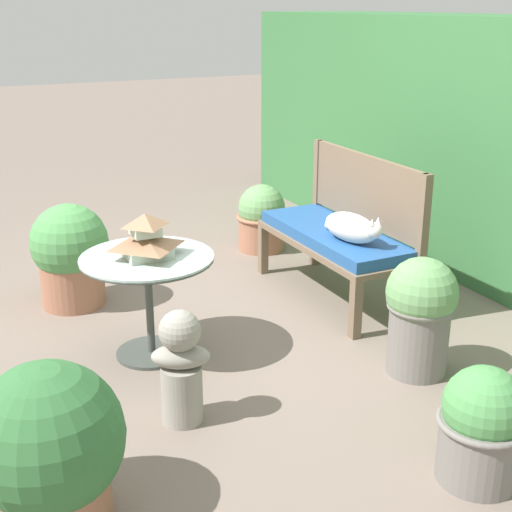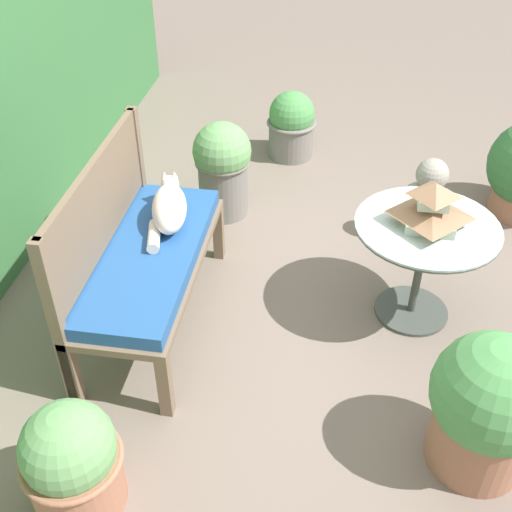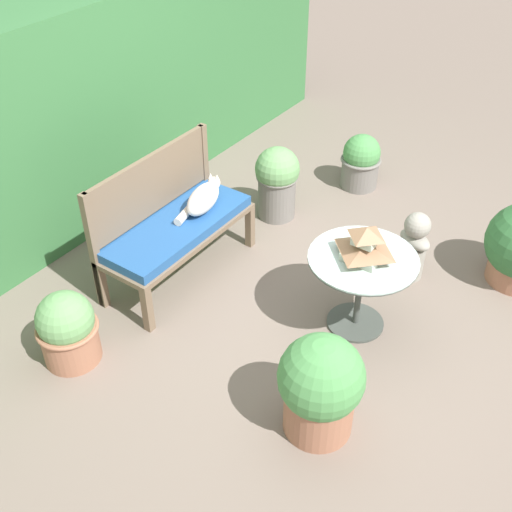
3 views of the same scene
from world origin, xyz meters
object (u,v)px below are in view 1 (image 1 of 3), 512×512
Objects in this scene: garden_bench at (334,240)px; patio_table at (148,278)px; potted_plant_bench_right at (49,448)px; potted_plant_hedge_corner at (262,218)px; pagoda_birdhouse at (146,238)px; potted_plant_path_edge at (70,254)px; potted_plant_bench_left at (420,312)px; garden_bust at (181,366)px; cat at (352,228)px; potted_plant_patio_mid at (482,426)px.

patio_table reaches higher than garden_bench.
potted_plant_bench_right reaches higher than potted_plant_hedge_corner.
garden_bench is 1.47m from pagoda_birdhouse.
garden_bench is 1.77m from potted_plant_path_edge.
potted_plant_bench_left is (1.12, -0.16, -0.05)m from garden_bench.
potted_plant_hedge_corner is at bearing 179.32° from garden_bench.
garden_bust is at bearing -35.17° from potted_plant_hedge_corner.
potted_plant_path_edge is at bearing -140.12° from potted_plant_bench_left.
garden_bust is (0.75, -1.45, -0.28)m from cat.
potted_plant_hedge_corner reaches higher than potted_plant_patio_mid.
potted_plant_bench_right is at bearing -34.02° from pagoda_birdhouse.
potted_plant_hedge_corner is at bearing 170.28° from potted_plant_patio_mid.
potted_plant_bench_right is (0.43, -0.70, 0.02)m from garden_bust.
potted_plant_bench_left is at bearing 56.00° from patio_table.
potted_plant_bench_left is at bearing -4.33° from potted_plant_hedge_corner.
pagoda_birdhouse is at bearing 107.85° from garden_bust.
potted_plant_bench_left reaches higher than garden_bust.
potted_plant_path_edge is 1.33× the size of potted_plant_patio_mid.
pagoda_birdhouse is at bearing 14.22° from potted_plant_path_edge.
patio_table is 1.38× the size of potted_plant_hedge_corner.
garden_bench is 1.13m from potted_plant_hedge_corner.
garden_bust is (1.01, -1.49, -0.11)m from garden_bench.
cat is 1.42m from potted_plant_hedge_corner.
patio_table is 1.13× the size of potted_plant_bench_left.
cat is 1.04× the size of potted_plant_patio_mid.
potted_plant_bench_right is (1.18, -2.16, -0.26)m from cat.
patio_table is at bearing -124.00° from potted_plant_bench_left.
garden_bust reaches higher than potted_plant_patio_mid.
garden_bust is at bearing -94.67° from potted_plant_bench_left.
potted_plant_path_edge reaches higher than garden_bench.
potted_plant_bench_right is 2.18m from potted_plant_path_edge.
potted_plant_patio_mid is at bearing -14.61° from garden_bench.
garden_bust is at bearing -6.61° from pagoda_birdhouse.
potted_plant_hedge_corner is (-1.40, 1.42, -0.45)m from pagoda_birdhouse.
garden_bench is 1.86× the size of potted_plant_path_edge.
pagoda_birdhouse reaches higher than patio_table.
garden_bench is 1.73× the size of patio_table.
potted_plant_bench_left is (-0.32, 2.04, 0.04)m from potted_plant_bench_right.
pagoda_birdhouse is 0.85m from garden_bust.
cat is at bearing 90.73° from pagoda_birdhouse.
cat is at bearing -8.53° from garden_bench.
potted_plant_bench_right is 2.06m from potted_plant_bench_left.
pagoda_birdhouse reaches higher than garden_bust.
potted_plant_bench_right is 3.39m from potted_plant_hedge_corner.
potted_plant_hedge_corner is at bearing 175.67° from potted_plant_bench_left.
potted_plant_patio_mid is at bearing -20.94° from garden_bust.
potted_plant_patio_mid is (1.72, 0.89, -0.22)m from patio_table.
potted_plant_patio_mid is (0.88, -0.36, -0.10)m from potted_plant_bench_left.
potted_plant_bench_right is at bearing -34.02° from patio_table.
patio_table is (0.02, -1.37, -0.10)m from cat.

